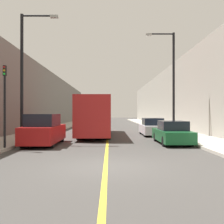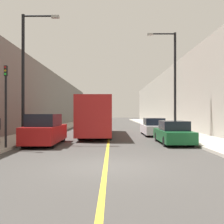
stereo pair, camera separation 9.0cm
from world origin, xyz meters
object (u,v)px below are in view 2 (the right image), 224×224
object	(u,v)px
parked_suv_left	(44,131)
street_lamp_right	(172,78)
car_right_mid	(152,128)
street_lamp_left	(25,70)
car_right_near	(172,133)
traffic_light	(4,103)
bus	(96,116)

from	to	relation	value
parked_suv_left	street_lamp_right	distance (m)	11.47
car_right_mid	street_lamp_right	distance (m)	4.66
street_lamp_right	street_lamp_left	bearing A→B (deg)	-155.14
car_right_near	traffic_light	size ratio (longest dim) A/B	1.07
parked_suv_left	street_lamp_left	xyz separation A→B (m)	(-1.36, 0.53, 3.88)
street_lamp_left	street_lamp_right	bearing A→B (deg)	24.86
bus	car_right_mid	world-z (taller)	bus
bus	street_lamp_left	size ratio (longest dim) A/B	1.42
street_lamp_left	street_lamp_right	distance (m)	11.70
bus	parked_suv_left	world-z (taller)	bus
bus	parked_suv_left	distance (m)	7.47
car_right_near	traffic_light	world-z (taller)	traffic_light
car_right_near	traffic_light	distance (m)	10.18
car_right_mid	street_lamp_right	size ratio (longest dim) A/B	0.55
bus	street_lamp_right	world-z (taller)	street_lamp_right
car_right_near	street_lamp_right	xyz separation A→B (m)	(1.13, 4.92, 4.27)
parked_suv_left	traffic_light	size ratio (longest dim) A/B	1.11
car_right_mid	car_right_near	bearing A→B (deg)	-87.54
street_lamp_right	car_right_near	bearing A→B (deg)	-102.98
street_lamp_left	street_lamp_right	xyz separation A→B (m)	(10.61, 4.92, 0.17)
bus	parked_suv_left	size ratio (longest dim) A/B	2.40
car_right_near	car_right_mid	world-z (taller)	car_right_mid
street_lamp_left	traffic_light	xyz separation A→B (m)	(-0.09, -2.97, -2.25)
car_right_mid	traffic_light	distance (m)	13.21
traffic_light	street_lamp_left	bearing A→B (deg)	88.29
parked_suv_left	car_right_mid	xyz separation A→B (m)	(7.85, 6.76, -0.20)
parked_suv_left	bus	bearing A→B (deg)	67.02
bus	street_lamp_left	world-z (taller)	street_lamp_left
bus	street_lamp_right	distance (m)	7.25
car_right_near	car_right_mid	distance (m)	6.24
bus	car_right_near	xyz separation A→B (m)	(5.22, -6.31, -1.06)
parked_suv_left	car_right_mid	bearing A→B (deg)	40.73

